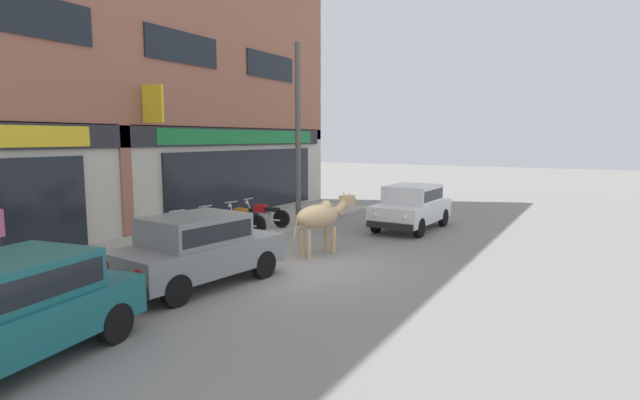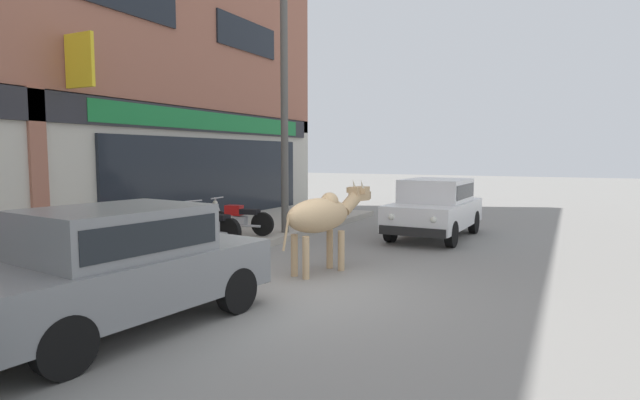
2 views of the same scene
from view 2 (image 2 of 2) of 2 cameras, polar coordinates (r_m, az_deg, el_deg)
The scene contains 11 objects.
ground_plane at distance 7.69m, azimuth -3.64°, elevation -10.40°, with size 90.00×90.00×0.00m, color gray.
sidewalk at distance 10.25m, azimuth -23.49°, elevation -6.41°, with size 19.00×3.62×0.16m, color #A8A093.
shop_building at distance 12.02m, azimuth -30.95°, elevation 17.17°, with size 23.00×1.40×9.82m.
cow at distance 8.70m, azimuth 0.27°, elevation -1.81°, with size 2.07×1.01×1.61m.
car_0 at distance 6.37m, azimuth -21.76°, elevation -6.51°, with size 3.74×2.01×1.46m.
car_1 at distance 12.80m, azimuth 13.04°, elevation -0.56°, with size 3.67×1.74×1.46m.
motorcycle_0 at distance 9.72m, azimuth -20.85°, elevation -4.14°, with size 0.55×1.81×0.88m.
motorcycle_1 at distance 10.45m, azimuth -16.18°, elevation -3.37°, with size 0.52×1.81×0.88m.
motorcycle_2 at distance 11.25m, azimuth -12.38°, elevation -2.69°, with size 0.61×1.80×0.88m.
motorcycle_3 at distance 12.10m, azimuth -9.25°, elevation -2.09°, with size 0.52×1.81×0.88m.
utility_pole at distance 12.26m, azimuth -4.09°, elevation 10.00°, with size 0.18×0.18×5.87m, color #595651.
Camera 2 is at (-6.38, -3.76, 2.06)m, focal length 28.00 mm.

